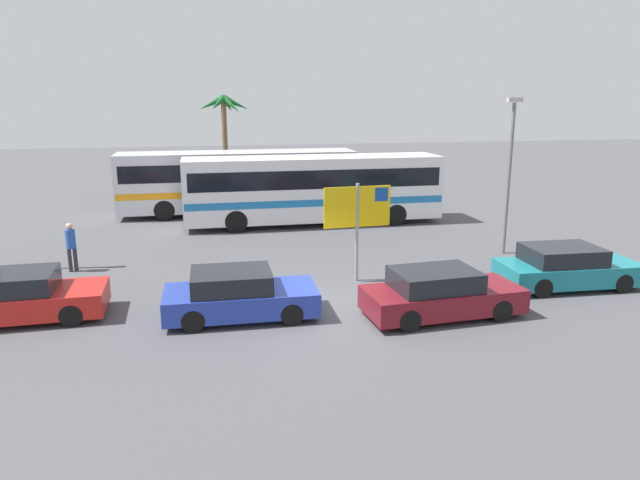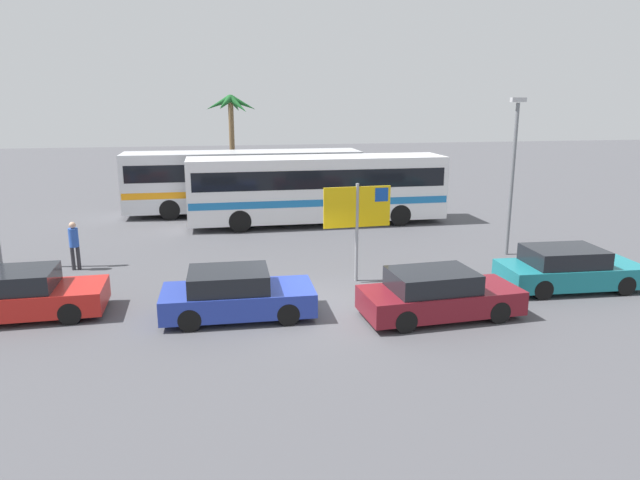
% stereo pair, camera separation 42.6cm
% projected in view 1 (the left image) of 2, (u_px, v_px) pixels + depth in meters
% --- Properties ---
extents(ground, '(120.00, 120.00, 0.00)m').
position_uv_depth(ground, '(323.00, 307.00, 16.44)').
color(ground, '#4C4C51').
extents(bus_front_coach, '(11.98, 2.56, 3.17)m').
position_uv_depth(bus_front_coach, '(313.00, 186.00, 27.00)').
color(bus_front_coach, white).
rests_on(bus_front_coach, ground).
extents(bus_rear_coach, '(11.98, 2.56, 3.17)m').
position_uv_depth(bus_rear_coach, '(238.00, 179.00, 29.54)').
color(bus_rear_coach, silver).
rests_on(bus_rear_coach, ground).
extents(ferry_sign, '(2.20, 0.19, 3.20)m').
position_uv_depth(ferry_sign, '(359.00, 211.00, 18.29)').
color(ferry_sign, gray).
rests_on(ferry_sign, ground).
extents(car_teal, '(4.37, 1.99, 1.32)m').
position_uv_depth(car_teal, '(566.00, 267.00, 18.04)').
color(car_teal, '#19757F').
rests_on(car_teal, ground).
extents(car_blue, '(4.11, 1.92, 1.32)m').
position_uv_depth(car_blue, '(239.00, 295.00, 15.51)').
color(car_blue, '#23389E').
rests_on(car_blue, ground).
extents(car_red, '(4.23, 1.92, 1.32)m').
position_uv_depth(car_red, '(21.00, 297.00, 15.34)').
color(car_red, red).
rests_on(car_red, ground).
extents(car_maroon, '(4.38, 2.03, 1.32)m').
position_uv_depth(car_maroon, '(440.00, 294.00, 15.59)').
color(car_maroon, maroon).
rests_on(car_maroon, ground).
extents(pedestrian_near_sign, '(0.32, 0.32, 1.70)m').
position_uv_depth(pedestrian_near_sign, '(71.00, 243.00, 19.60)').
color(pedestrian_near_sign, '#2D2D33').
rests_on(pedestrian_near_sign, ground).
extents(lamp_post_left_side, '(0.56, 0.20, 5.83)m').
position_uv_depth(lamp_post_left_side, '(509.00, 169.00, 21.38)').
color(lamp_post_left_side, slate).
rests_on(lamp_post_left_side, ground).
extents(palm_tree_seaside, '(3.20, 3.09, 6.05)m').
position_uv_depth(palm_tree_seaside, '(224.00, 114.00, 34.86)').
color(palm_tree_seaside, brown).
rests_on(palm_tree_seaside, ground).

